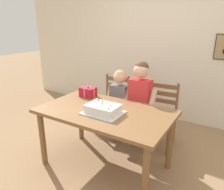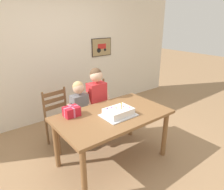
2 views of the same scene
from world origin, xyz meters
TOP-DOWN VIEW (x-y plane):
  - ground_plane at (0.00, 0.00)m, footprint 20.00×20.00m
  - back_wall at (0.00, 1.88)m, footprint 6.40×0.11m
  - dining_table at (0.00, 0.00)m, footprint 1.54×0.90m
  - birthday_cake at (0.03, -0.08)m, footprint 0.44×0.34m
  - gift_box_red_large at (-0.46, 0.29)m, footprint 0.20×0.17m
  - chair_left at (-0.39, 0.85)m, footprint 0.46×0.46m
  - chair_right at (0.39, 0.85)m, footprint 0.45×0.45m
  - child_older at (0.16, 0.62)m, footprint 0.45×0.26m
  - child_younger at (-0.16, 0.63)m, footprint 0.40×0.23m

SIDE VIEW (x-z plane):
  - ground_plane at x=0.00m, z-range 0.00..0.00m
  - chair_left at x=-0.39m, z-range 0.01..0.93m
  - chair_right at x=0.39m, z-range 0.01..0.93m
  - dining_table at x=0.00m, z-range 0.28..1.04m
  - child_younger at x=-0.16m, z-range 0.12..1.21m
  - child_older at x=0.16m, z-range 0.14..1.39m
  - birthday_cake at x=0.03m, z-range 0.71..0.90m
  - gift_box_red_large at x=-0.46m, z-range 0.74..0.90m
  - back_wall at x=0.00m, z-range 0.00..2.60m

